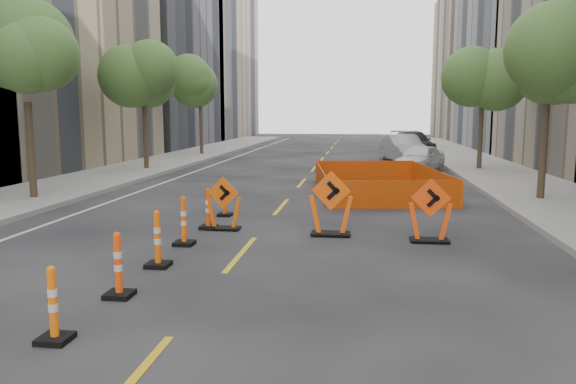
# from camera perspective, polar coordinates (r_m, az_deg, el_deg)

# --- Properties ---
(ground_plane) EXTENTS (140.00, 140.00, 0.00)m
(ground_plane) POSITION_cam_1_polar(r_m,az_deg,el_deg) (8.30, -10.77, -13.00)
(ground_plane) COLOR black
(sidewalk_left) EXTENTS (4.00, 90.00, 0.15)m
(sidewalk_left) POSITION_cam_1_polar(r_m,az_deg,el_deg) (22.68, -23.02, 0.14)
(sidewalk_left) COLOR gray
(sidewalk_left) RESTS_ON ground
(sidewalk_right) EXTENTS (4.00, 90.00, 0.15)m
(sidewalk_right) POSITION_cam_1_polar(r_m,az_deg,el_deg) (20.61, 25.83, -0.77)
(sidewalk_right) COLOR gray
(sidewalk_right) RESTS_ON ground
(bld_left_d) EXTENTS (12.00, 16.00, 14.00)m
(bld_left_d) POSITION_cam_1_polar(r_m,az_deg,el_deg) (50.61, -15.55, 12.41)
(bld_left_d) COLOR #4C4C51
(bld_left_d) RESTS_ON ground
(bld_left_e) EXTENTS (12.00, 20.00, 20.00)m
(bld_left_e) POSITION_cam_1_polar(r_m,az_deg,el_deg) (66.26, -9.96, 14.10)
(bld_left_e) COLOR gray
(bld_left_e) RESTS_ON ground
(bld_right_d) EXTENTS (12.00, 18.00, 20.00)m
(bld_right_d) POSITION_cam_1_polar(r_m,az_deg,el_deg) (50.20, 25.18, 15.43)
(bld_right_d) COLOR gray
(bld_right_d) RESTS_ON ground
(bld_right_e) EXTENTS (12.00, 14.00, 16.00)m
(bld_right_e) POSITION_cam_1_polar(r_m,az_deg,el_deg) (67.70, 20.30, 11.90)
(bld_right_e) COLOR tan
(bld_right_e) RESTS_ON ground
(tree_l_b) EXTENTS (2.80, 2.80, 5.95)m
(tree_l_b) POSITION_cam_1_polar(r_m,az_deg,el_deg) (20.53, -25.12, 11.72)
(tree_l_b) COLOR #382B1E
(tree_l_b) RESTS_ON ground
(tree_l_c) EXTENTS (2.80, 2.80, 5.95)m
(tree_l_c) POSITION_cam_1_polar(r_m,az_deg,el_deg) (29.47, -14.47, 10.90)
(tree_l_c) COLOR #382B1E
(tree_l_c) RESTS_ON ground
(tree_l_d) EXTENTS (2.80, 2.80, 5.95)m
(tree_l_d) POSITION_cam_1_polar(r_m,az_deg,el_deg) (38.92, -8.90, 10.32)
(tree_l_d) COLOR #382B1E
(tree_l_d) RESTS_ON ground
(tree_r_b) EXTENTS (2.80, 2.80, 5.95)m
(tree_r_b) POSITION_cam_1_polar(r_m,az_deg,el_deg) (20.28, 24.98, 11.78)
(tree_r_b) COLOR #382B1E
(tree_r_b) RESTS_ON ground
(tree_r_c) EXTENTS (2.80, 2.80, 5.95)m
(tree_r_c) POSITION_cam_1_polar(r_m,az_deg,el_deg) (29.97, 19.20, 10.66)
(tree_r_c) COLOR #382B1E
(tree_r_c) RESTS_ON ground
(channelizer_2) EXTENTS (0.40, 0.40, 1.02)m
(channelizer_2) POSITION_cam_1_polar(r_m,az_deg,el_deg) (7.99, -22.77, -10.46)
(channelizer_2) COLOR orange
(channelizer_2) RESTS_ON ground
(channelizer_3) EXTENTS (0.43, 0.43, 1.08)m
(channelizer_3) POSITION_cam_1_polar(r_m,az_deg,el_deg) (9.48, -16.88, -7.09)
(channelizer_3) COLOR #FD450A
(channelizer_3) RESTS_ON ground
(channelizer_4) EXTENTS (0.44, 0.44, 1.12)m
(channelizer_4) POSITION_cam_1_polar(r_m,az_deg,el_deg) (11.10, -13.12, -4.64)
(channelizer_4) COLOR #EF5B0A
(channelizer_4) RESTS_ON ground
(channelizer_5) EXTENTS (0.44, 0.44, 1.11)m
(channelizer_5) POSITION_cam_1_polar(r_m,az_deg,el_deg) (12.79, -10.55, -2.90)
(channelizer_5) COLOR #F4500A
(channelizer_5) RESTS_ON ground
(channelizer_6) EXTENTS (0.42, 0.42, 1.06)m
(channelizer_6) POSITION_cam_1_polar(r_m,az_deg,el_deg) (14.47, -8.12, -1.67)
(channelizer_6) COLOR #D73E09
(channelizer_6) RESTS_ON ground
(channelizer_7) EXTENTS (0.39, 0.39, 1.00)m
(channelizer_7) POSITION_cam_1_polar(r_m,az_deg,el_deg) (16.20, -6.45, -0.70)
(channelizer_7) COLOR #DF4609
(channelizer_7) RESTS_ON ground
(chevron_sign_left) EXTENTS (0.97, 0.66, 1.37)m
(chevron_sign_left) POSITION_cam_1_polar(r_m,az_deg,el_deg) (14.30, -6.56, -1.13)
(chevron_sign_left) COLOR #DB5209
(chevron_sign_left) RESTS_ON ground
(chevron_sign_center) EXTENTS (1.12, 0.75, 1.58)m
(chevron_sign_center) POSITION_cam_1_polar(r_m,az_deg,el_deg) (13.55, 4.38, -1.15)
(chevron_sign_center) COLOR #F7530A
(chevron_sign_center) RESTS_ON ground
(chevron_sign_right) EXTENTS (0.99, 0.61, 1.48)m
(chevron_sign_right) POSITION_cam_1_polar(r_m,az_deg,el_deg) (13.25, 14.26, -1.83)
(chevron_sign_right) COLOR #FF440A
(chevron_sign_right) RESTS_ON ground
(safety_fence) EXTENTS (5.05, 7.55, 0.88)m
(safety_fence) POSITION_cam_1_polar(r_m,az_deg,el_deg) (21.10, 9.03, 1.14)
(safety_fence) COLOR #E8500C
(safety_fence) RESTS_ON ground
(parked_car_near) EXTENTS (3.12, 4.35, 1.37)m
(parked_car_near) POSITION_cam_1_polar(r_m,az_deg,el_deg) (28.73, 13.28, 3.35)
(parked_car_near) COLOR silver
(parked_car_near) RESTS_ON ground
(parked_car_mid) EXTENTS (2.82, 5.24, 1.64)m
(parked_car_mid) POSITION_cam_1_polar(r_m,az_deg,el_deg) (34.25, 11.53, 4.36)
(parked_car_mid) COLOR #9FA0A4
(parked_car_mid) RESTS_ON ground
(parked_car_far) EXTENTS (3.06, 5.95, 1.65)m
(parked_car_far) POSITION_cam_1_polar(r_m,az_deg,el_deg) (40.24, 12.50, 4.88)
(parked_car_far) COLOR black
(parked_car_far) RESTS_ON ground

